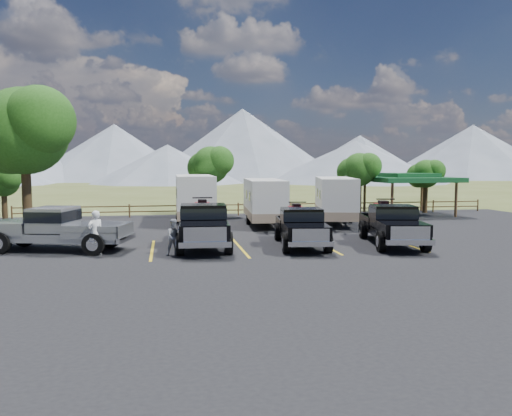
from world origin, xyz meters
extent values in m
plane|color=#495223|center=(0.00, 0.00, 0.00)|extent=(320.00, 320.00, 0.00)
cube|color=black|center=(0.00, 3.00, 0.02)|extent=(44.00, 34.00, 0.04)
cube|color=gold|center=(-6.00, 4.00, 0.04)|extent=(0.12, 5.50, 0.01)
cube|color=gold|center=(-2.00, 4.00, 0.04)|extent=(0.12, 5.50, 0.01)
cube|color=gold|center=(2.00, 4.00, 0.04)|extent=(0.12, 5.50, 0.01)
cube|color=gold|center=(6.00, 4.00, 0.04)|extent=(0.12, 5.50, 0.01)
cylinder|color=#2F1F12|center=(-12.50, 9.00, 2.24)|extent=(0.48, 0.48, 4.48)
sphere|color=#1E4C13|center=(-12.50, 9.00, 5.60)|extent=(4.48, 4.48, 4.48)
sphere|color=#1E4C13|center=(-11.54, 8.20, 6.08)|extent=(3.52, 3.52, 3.52)
sphere|color=#1E4C13|center=(-13.40, 9.70, 5.28)|extent=(3.84, 3.84, 3.84)
cylinder|color=#2F1F12|center=(9.00, 17.00, 1.40)|extent=(0.39, 0.39, 2.80)
sphere|color=#1E4C13|center=(9.00, 17.00, 3.50)|extent=(2.52, 2.52, 2.52)
sphere|color=#1E4C13|center=(9.54, 16.55, 3.77)|extent=(1.98, 1.98, 1.98)
sphere|color=#1E4C13|center=(8.50, 17.40, 3.32)|extent=(2.16, 2.16, 2.16)
cylinder|color=#2F1F12|center=(15.00, 18.00, 1.26)|extent=(0.38, 0.38, 2.52)
sphere|color=#1E4C13|center=(15.00, 18.00, 3.15)|extent=(2.24, 2.24, 2.24)
sphere|color=#1E4C13|center=(15.48, 17.60, 3.39)|extent=(1.76, 1.76, 1.76)
sphere|color=#1E4C13|center=(14.55, 18.35, 2.99)|extent=(1.92, 1.92, 1.92)
cylinder|color=#2F1F12|center=(-2.00, 19.00, 1.54)|extent=(0.41, 0.41, 3.08)
sphere|color=#1E4C13|center=(-2.00, 19.00, 3.85)|extent=(2.80, 2.80, 2.80)
sphere|color=#1E4C13|center=(-1.40, 18.50, 4.15)|extent=(2.20, 2.20, 2.20)
sphere|color=#1E4C13|center=(-2.56, 19.44, 3.65)|extent=(2.40, 2.40, 2.40)
cylinder|color=#2F1F12|center=(-16.00, 17.00, 1.12)|extent=(0.36, 0.36, 2.24)
sphere|color=#1E4C13|center=(-16.00, 17.00, 2.80)|extent=(2.10, 2.10, 2.10)
sphere|color=#1E4C13|center=(-15.55, 16.62, 3.02)|extent=(1.65, 1.65, 1.65)
cylinder|color=brown|center=(-16.00, 18.50, 0.50)|extent=(0.12, 0.12, 1.00)
cylinder|color=brown|center=(-12.00, 18.50, 0.50)|extent=(0.12, 0.12, 1.00)
cylinder|color=brown|center=(-8.00, 18.50, 0.50)|extent=(0.12, 0.12, 1.00)
cylinder|color=brown|center=(-4.00, 18.50, 0.50)|extent=(0.12, 0.12, 1.00)
cylinder|color=brown|center=(0.00, 18.50, 0.50)|extent=(0.12, 0.12, 1.00)
cylinder|color=brown|center=(4.00, 18.50, 0.50)|extent=(0.12, 0.12, 1.00)
cylinder|color=brown|center=(8.00, 18.50, 0.50)|extent=(0.12, 0.12, 1.00)
cylinder|color=brown|center=(12.00, 18.50, 0.50)|extent=(0.12, 0.12, 1.00)
cylinder|color=brown|center=(16.00, 18.50, 0.50)|extent=(0.12, 0.12, 1.00)
cylinder|color=brown|center=(20.00, 18.50, 0.50)|extent=(0.12, 0.12, 1.00)
cube|color=brown|center=(2.00, 18.50, 0.45)|extent=(36.00, 0.06, 0.08)
cube|color=brown|center=(2.00, 18.50, 0.85)|extent=(36.00, 0.06, 0.08)
cylinder|color=brown|center=(10.50, 14.50, 1.30)|extent=(0.20, 0.20, 2.60)
cylinder|color=brown|center=(10.50, 19.50, 1.30)|extent=(0.20, 0.20, 2.60)
cylinder|color=brown|center=(15.50, 14.50, 1.30)|extent=(0.20, 0.20, 2.60)
cylinder|color=brown|center=(15.50, 19.50, 1.30)|extent=(0.20, 0.20, 2.60)
cube|color=#164E26|center=(13.00, 17.00, 2.75)|extent=(6.20, 6.20, 0.35)
cube|color=#164E26|center=(13.00, 17.00, 3.05)|extent=(3.50, 3.50, 0.35)
cone|color=slate|center=(-18.00, 112.00, 7.00)|extent=(44.00, 44.00, 14.00)
cone|color=slate|center=(14.00, 108.00, 9.00)|extent=(52.00, 52.00, 18.00)
cone|color=slate|center=(48.00, 114.00, 6.00)|extent=(40.00, 40.00, 12.00)
cone|color=slate|center=(80.00, 110.00, 7.50)|extent=(50.00, 50.00, 15.00)
cone|color=slate|center=(-5.00, 87.00, 4.00)|extent=(32.00, 32.00, 8.00)
cone|color=slate|center=(35.00, 84.00, 4.50)|extent=(40.00, 40.00, 9.00)
cube|color=black|center=(-3.66, 4.51, 0.72)|extent=(2.31, 6.29, 0.39)
cube|color=black|center=(-3.76, 2.43, 1.13)|extent=(2.18, 2.06, 0.54)
cube|color=black|center=(-3.67, 4.38, 1.51)|extent=(2.13, 1.80, 1.09)
cube|color=black|center=(-3.67, 4.38, 1.67)|extent=(2.17, 1.86, 0.49)
cube|color=black|center=(-3.56, 6.46, 1.02)|extent=(2.21, 2.71, 0.60)
cube|color=silver|center=(-3.82, 1.32, 1.07)|extent=(1.74, 0.17, 0.60)
cube|color=silver|center=(-3.82, 1.25, 0.66)|extent=(2.14, 0.30, 0.24)
cube|color=silver|center=(-3.50, 7.76, 0.66)|extent=(2.14, 0.28, 0.24)
cylinder|color=black|center=(-4.79, 2.41, 0.53)|extent=(0.37, 0.99, 0.98)
cylinder|color=black|center=(-2.75, 2.31, 0.53)|extent=(0.37, 0.99, 0.98)
cylinder|color=black|center=(-4.57, 6.71, 0.53)|extent=(0.37, 0.99, 0.98)
cylinder|color=black|center=(-2.53, 6.61, 0.53)|extent=(0.37, 0.99, 0.98)
cube|color=maroon|center=(-3.56, 6.46, 1.76)|extent=(0.83, 1.45, 0.38)
cube|color=black|center=(-3.56, 6.46, 2.03)|extent=(0.48, 0.84, 0.20)
cube|color=maroon|center=(-3.59, 5.87, 1.87)|extent=(0.89, 0.42, 0.24)
cylinder|color=black|center=(-3.59, 5.97, 2.25)|extent=(0.98, 0.11, 0.07)
cylinder|color=black|center=(-4.08, 5.89, 1.54)|extent=(0.31, 0.62, 0.61)
cylinder|color=black|center=(-3.10, 5.84, 1.54)|extent=(0.31, 0.62, 0.61)
cylinder|color=black|center=(-4.02, 7.08, 1.54)|extent=(0.31, 0.62, 0.61)
cylinder|color=black|center=(-3.04, 7.03, 1.54)|extent=(0.31, 0.62, 0.61)
cube|color=black|center=(0.90, 3.94, 0.65)|extent=(2.48, 5.74, 0.35)
cube|color=black|center=(0.66, 2.08, 1.01)|extent=(2.08, 1.98, 0.49)
cube|color=black|center=(0.88, 3.82, 1.36)|extent=(2.01, 1.74, 0.97)
cube|color=black|center=(0.88, 3.82, 1.50)|extent=(2.06, 1.80, 0.44)
cube|color=black|center=(1.12, 5.68, 0.92)|extent=(2.15, 2.56, 0.54)
cube|color=silver|center=(0.54, 1.10, 0.97)|extent=(1.56, 0.27, 0.54)
cube|color=silver|center=(0.53, 1.04, 0.60)|extent=(1.92, 0.41, 0.21)
cube|color=silver|center=(1.26, 6.84, 0.60)|extent=(1.91, 0.40, 0.21)
cylinder|color=black|center=(-0.26, 2.14, 0.48)|extent=(0.40, 0.91, 0.88)
cylinder|color=black|center=(1.56, 1.91, 0.48)|extent=(0.40, 0.91, 0.88)
cylinder|color=black|center=(0.23, 5.97, 0.48)|extent=(0.40, 0.91, 0.88)
cylinder|color=black|center=(2.05, 5.74, 0.48)|extent=(0.40, 0.91, 0.88)
cube|color=maroon|center=(1.12, 5.68, 1.58)|extent=(0.84, 1.34, 0.34)
cube|color=black|center=(1.12, 5.68, 1.82)|extent=(0.48, 0.77, 0.18)
cube|color=maroon|center=(1.05, 5.15, 1.68)|extent=(0.82, 0.44, 0.21)
cylinder|color=black|center=(1.06, 5.24, 2.02)|extent=(0.88, 0.17, 0.06)
cylinder|color=black|center=(0.61, 5.20, 1.39)|extent=(0.32, 0.57, 0.55)
cylinder|color=black|center=(1.48, 5.09, 1.39)|extent=(0.32, 0.57, 0.55)
cylinder|color=black|center=(0.75, 6.27, 1.39)|extent=(0.32, 0.57, 0.55)
cylinder|color=black|center=(1.62, 6.16, 1.39)|extent=(0.32, 0.57, 0.55)
cube|color=black|center=(5.30, 3.56, 0.69)|extent=(3.03, 6.15, 0.37)
cube|color=black|center=(4.91, 1.61, 1.07)|extent=(2.31, 2.21, 0.52)
cube|color=black|center=(5.28, 3.44, 1.43)|extent=(2.22, 1.96, 1.03)
cube|color=black|center=(5.28, 3.44, 1.59)|extent=(2.28, 2.03, 0.46)
cube|color=black|center=(5.67, 5.38, 0.98)|extent=(2.43, 2.82, 0.57)
cube|color=silver|center=(4.70, 0.58, 1.02)|extent=(1.64, 0.41, 0.57)
cube|color=silver|center=(4.69, 0.52, 0.63)|extent=(2.02, 0.58, 0.23)
cube|color=silver|center=(5.91, 6.60, 0.63)|extent=(2.02, 0.56, 0.23)
cylinder|color=black|center=(3.95, 1.74, 0.50)|extent=(0.49, 0.97, 0.93)
cylinder|color=black|center=(5.85, 1.36, 0.50)|extent=(0.49, 0.97, 0.93)
cylinder|color=black|center=(4.75, 5.75, 0.50)|extent=(0.49, 0.97, 0.93)
cylinder|color=black|center=(6.66, 5.37, 0.50)|extent=(0.49, 0.97, 0.93)
cube|color=maroon|center=(5.67, 5.38, 1.67)|extent=(0.97, 1.46, 0.36)
cube|color=black|center=(5.67, 5.38, 1.93)|extent=(0.56, 0.84, 0.19)
cube|color=maroon|center=(5.56, 4.82, 1.78)|extent=(0.88, 0.52, 0.23)
cylinder|color=black|center=(5.58, 4.92, 2.14)|extent=(0.92, 0.24, 0.06)
cylinder|color=black|center=(5.10, 4.92, 1.47)|extent=(0.38, 0.62, 0.58)
cylinder|color=black|center=(6.01, 4.73, 1.47)|extent=(0.38, 0.62, 0.58)
cylinder|color=black|center=(5.33, 6.03, 1.47)|extent=(0.38, 0.62, 0.58)
cylinder|color=black|center=(6.24, 5.85, 1.47)|extent=(0.38, 0.62, 0.58)
cube|color=silver|center=(-3.53, 14.12, 1.87)|extent=(2.39, 7.26, 2.60)
cube|color=gray|center=(-3.53, 14.12, 0.86)|extent=(2.42, 7.29, 0.58)
cube|color=black|center=(-4.72, 12.33, 2.13)|extent=(0.03, 0.87, 0.58)
cube|color=black|center=(-2.38, 12.30, 2.13)|extent=(0.03, 0.87, 0.58)
cylinder|color=black|center=(-4.62, 14.42, 0.38)|extent=(0.25, 0.68, 0.67)
cylinder|color=black|center=(-2.44, 14.40, 0.38)|extent=(0.25, 0.68, 0.67)
cube|color=black|center=(-3.58, 9.64, 0.52)|extent=(0.13, 1.74, 0.10)
cube|color=silver|center=(0.79, 12.35, 1.73)|extent=(2.66, 6.83, 2.40)
cube|color=gray|center=(0.79, 12.35, 0.80)|extent=(2.69, 6.86, 0.53)
cube|color=black|center=(-0.42, 10.77, 1.97)|extent=(0.08, 0.80, 0.53)
cube|color=black|center=(1.73, 10.60, 1.97)|extent=(0.08, 0.80, 0.53)
cylinder|color=black|center=(-0.19, 12.70, 0.35)|extent=(0.27, 0.64, 0.62)
cylinder|color=black|center=(1.81, 12.54, 0.35)|extent=(0.27, 0.64, 0.62)
cube|color=black|center=(0.46, 8.22, 0.49)|extent=(0.23, 1.61, 0.09)
cube|color=silver|center=(5.46, 12.21, 1.79)|extent=(3.78, 7.22, 2.48)
cube|color=gray|center=(5.46, 12.21, 0.82)|extent=(3.81, 7.26, 0.55)
cube|color=black|center=(3.97, 10.80, 2.03)|extent=(0.21, 0.81, 0.55)
cube|color=black|center=(6.13, 10.27, 2.03)|extent=(0.21, 0.81, 0.55)
cylinder|color=black|center=(4.52, 12.73, 0.36)|extent=(0.38, 0.68, 0.64)
cylinder|color=black|center=(6.54, 12.23, 0.36)|extent=(0.38, 0.68, 0.64)
cube|color=black|center=(4.44, 8.06, 0.50)|extent=(0.50, 1.63, 0.09)
cube|color=gray|center=(-10.16, 4.60, 0.70)|extent=(6.30, 3.41, 0.38)
cube|color=gray|center=(-12.12, 5.12, 1.09)|extent=(2.35, 2.44, 0.53)
cube|color=gray|center=(-10.29, 4.63, 1.46)|extent=(2.09, 2.33, 1.05)
cube|color=black|center=(-10.29, 4.63, 1.62)|extent=(2.17, 2.39, 0.47)
cube|color=gray|center=(-8.33, 4.12, 0.99)|extent=(2.96, 2.60, 0.58)
cube|color=silver|center=(-7.11, 3.79, 0.64)|extent=(0.69, 2.04, 0.23)
cylinder|color=black|center=(-11.93, 6.09, 0.51)|extent=(1.00, 0.55, 0.95)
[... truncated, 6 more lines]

